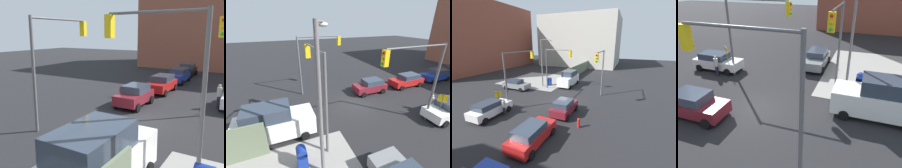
% 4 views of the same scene
% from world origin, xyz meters
% --- Properties ---
extents(ground_plane, '(120.00, 120.00, 0.00)m').
position_xyz_m(ground_plane, '(0.00, 0.00, 0.00)').
color(ground_plane, black).
extents(sidewalk_corner, '(12.00, 12.00, 0.01)m').
position_xyz_m(sidewalk_corner, '(9.00, 9.00, 0.01)').
color(sidewalk_corner, gray).
rests_on(sidewalk_corner, ground).
extents(construction_fence, '(21.08, 0.12, 2.40)m').
position_xyz_m(construction_fence, '(18.54, 3.20, 1.20)').
color(construction_fence, '#607056').
rests_on(construction_fence, ground).
extents(building_warehouse_north, '(32.00, 18.00, 17.74)m').
position_xyz_m(building_warehouse_north, '(13.98, 34.00, 8.87)').
color(building_warehouse_north, brown).
rests_on(building_warehouse_north, ground).
extents(building_loft_east, '(20.00, 24.00, 15.72)m').
position_xyz_m(building_loft_east, '(36.00, 8.10, 7.86)').
color(building_loft_east, '#ADA89E').
rests_on(building_loft_east, ground).
extents(smokestack, '(1.80, 1.80, 17.80)m').
position_xyz_m(smokestack, '(31.23, 30.00, 8.90)').
color(smokestack, brown).
rests_on(smokestack, ground).
extents(traffic_signal_nw_corner, '(5.54, 0.36, 6.50)m').
position_xyz_m(traffic_signal_nw_corner, '(-2.38, 4.50, 4.63)').
color(traffic_signal_nw_corner, '#59595B').
rests_on(traffic_signal_nw_corner, ground).
extents(traffic_signal_se_corner, '(4.95, 0.36, 6.50)m').
position_xyz_m(traffic_signal_se_corner, '(2.64, -4.50, 4.60)').
color(traffic_signal_se_corner, '#59595B').
rests_on(traffic_signal_se_corner, ground).
extents(traffic_signal_ne_corner, '(0.36, 4.45, 6.50)m').
position_xyz_m(traffic_signal_ne_corner, '(4.50, 2.84, 4.57)').
color(traffic_signal_ne_corner, '#59595B').
rests_on(traffic_signal_ne_corner, ground).
extents(street_lamp_corner, '(1.34, 2.48, 8.00)m').
position_xyz_m(street_lamp_corner, '(5.05, 5.46, 4.70)').
color(street_lamp_corner, slate).
rests_on(street_lamp_corner, ground).
extents(warning_sign_two_way, '(0.48, 0.48, 2.40)m').
position_xyz_m(warning_sign_two_way, '(-5.40, 4.90, 1.64)').
color(warning_sign_two_way, '#4C4C4C').
rests_on(warning_sign_two_way, ground).
extents(mailbox_blue, '(0.56, 0.64, 1.43)m').
position_xyz_m(mailbox_blue, '(6.20, 5.00, 0.76)').
color(mailbox_blue, navy).
rests_on(mailbox_blue, ground).
extents(fire_hydrant, '(0.26, 0.26, 0.94)m').
position_xyz_m(fire_hydrant, '(-5.00, -4.20, 0.49)').
color(fire_hydrant, red).
rests_on(fire_hydrant, ground).
extents(hatchback_red, '(4.36, 2.02, 1.62)m').
position_xyz_m(hatchback_red, '(-8.51, -1.67, 0.84)').
color(hatchback_red, '#B21919').
rests_on(hatchback_red, ground).
extents(coupe_maroon, '(3.80, 2.02, 1.62)m').
position_xyz_m(coupe_maroon, '(-3.05, -1.92, 0.84)').
color(coupe_maroon, maroon).
rests_on(coupe_maroon, ground).
extents(hatchback_white, '(4.44, 2.02, 1.62)m').
position_xyz_m(hatchback_white, '(-6.56, 4.97, 0.84)').
color(hatchback_white, white).
rests_on(hatchback_white, ground).
extents(sedan_gray, '(2.02, 4.44, 1.62)m').
position_xyz_m(sedan_gray, '(1.97, 8.91, 0.84)').
color(sedan_gray, slate).
rests_on(sedan_gray, ground).
extents(van_white_delivery, '(5.40, 2.32, 2.62)m').
position_xyz_m(van_white_delivery, '(7.55, 1.80, 1.28)').
color(van_white_delivery, white).
rests_on(van_white_delivery, ground).
extents(pedestrian_crossing, '(0.36, 0.36, 1.82)m').
position_xyz_m(pedestrian_crossing, '(-5.80, 3.80, 0.95)').
color(pedestrian_crossing, '#B2B2B7').
rests_on(pedestrian_crossing, ground).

